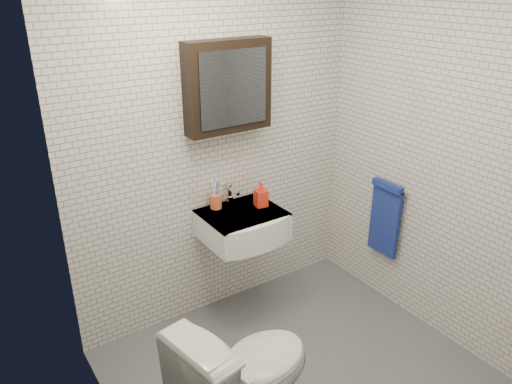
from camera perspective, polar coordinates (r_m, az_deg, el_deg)
ground at (r=3.43m, az=5.18°, el=-20.18°), size 2.20×2.00×0.01m
room_shell at (r=2.64m, az=6.34°, el=3.35°), size 2.22×2.02×2.51m
washbasin at (r=3.50m, az=-1.25°, el=-3.92°), size 0.55×0.50×0.20m
faucet at (r=3.58m, az=-2.97°, el=-0.41°), size 0.06×0.20×0.15m
mirror_cabinet at (r=3.33m, az=-3.22°, el=11.94°), size 0.60×0.15×0.60m
towel_rail at (r=3.84m, az=14.55°, el=-2.59°), size 0.09×0.30×0.58m
toothbrush_cup at (r=3.53m, az=-4.62°, el=-0.99°), size 0.11×0.11×0.23m
soap_bottle at (r=3.54m, az=0.56°, el=-0.24°), size 0.09×0.10×0.18m
toilet at (r=2.85m, az=-1.10°, el=-20.20°), size 0.86×0.59×0.81m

